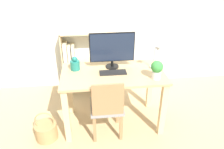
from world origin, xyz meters
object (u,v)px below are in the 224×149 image
object	(u,v)px
bookshelf	(79,65)
potted_plant	(157,69)
keyboard	(113,73)
desk_lamp	(156,55)
basket	(46,131)
vase	(75,64)
monitor	(112,48)
chair	(107,106)

from	to	relation	value
bookshelf	potted_plant	bearing A→B (deg)	-50.97
potted_plant	keyboard	bearing A→B (deg)	158.09
desk_lamp	potted_plant	xyz separation A→B (m)	(-0.05, -0.23, -0.08)
desk_lamp	basket	bearing A→B (deg)	-170.18
vase	bookshelf	distance (m)	0.90
keyboard	bookshelf	bearing A→B (deg)	115.25
monitor	potted_plant	world-z (taller)	monitor
chair	basket	size ratio (longest dim) A/B	2.09
chair	monitor	bearing A→B (deg)	79.43
desk_lamp	basket	world-z (taller)	desk_lamp
vase	chair	world-z (taller)	vase
monitor	desk_lamp	size ratio (longest dim) A/B	1.71
vase	potted_plant	world-z (taller)	potted_plant
potted_plant	basket	xyz separation A→B (m)	(-1.35, -0.01, -0.78)
vase	desk_lamp	size ratio (longest dim) A/B	0.54
keyboard	basket	xyz separation A→B (m)	(-0.87, -0.21, -0.66)
monitor	chair	size ratio (longest dim) A/B	0.69
vase	potted_plant	bearing A→B (deg)	-20.13
vase	chair	distance (m)	0.67
monitor	desk_lamp	xyz separation A→B (m)	(0.53, -0.14, -0.06)
potted_plant	vase	bearing A→B (deg)	159.87
monitor	basket	bearing A→B (deg)	-156.34
chair	basket	bearing A→B (deg)	-178.07
chair	desk_lamp	bearing A→B (deg)	27.64
keyboard	bookshelf	distance (m)	1.12
potted_plant	chair	xyz separation A→B (m)	(-0.59, -0.05, -0.45)
potted_plant	basket	distance (m)	1.56
chair	keyboard	bearing A→B (deg)	71.36
desk_lamp	chair	size ratio (longest dim) A/B	0.40
keyboard	desk_lamp	world-z (taller)	desk_lamp
monitor	bookshelf	bearing A→B (deg)	120.37
potted_plant	chair	size ratio (longest dim) A/B	0.27
monitor	vase	distance (m)	0.51
desk_lamp	potted_plant	world-z (taller)	desk_lamp
keyboard	basket	bearing A→B (deg)	-166.42
vase	potted_plant	distance (m)	1.01
chair	bookshelf	world-z (taller)	bookshelf
vase	basket	distance (m)	0.91
basket	chair	bearing A→B (deg)	-2.43
monitor	vase	bearing A→B (deg)	-177.47
desk_lamp	basket	distance (m)	1.66
desk_lamp	vase	bearing A→B (deg)	173.19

